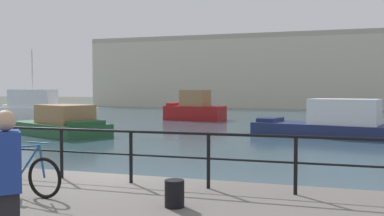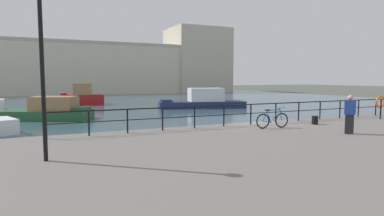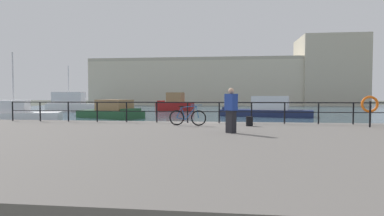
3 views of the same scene
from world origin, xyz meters
TOP-DOWN VIEW (x-y plane):
  - ground_plane at (0.00, 0.00)m, footprint 240.00×240.00m
  - water_basin at (0.00, 30.20)m, footprint 80.00×60.00m
  - quay_promenade at (0.00, -6.50)m, footprint 56.00×13.00m
  - harbor_building at (6.35, 56.67)m, footprint 60.78×11.86m
  - moored_white_yacht at (-10.12, 13.03)m, footprint 7.23×5.45m
  - moored_small_launch at (-6.21, 27.26)m, footprint 5.28×3.09m
  - moored_harbor_tender at (5.43, 17.13)m, footprint 9.83×4.90m
  - quay_railing at (1.70, -0.75)m, footprint 24.45×0.07m
  - parked_bicycle at (-0.55, -2.26)m, footprint 1.77×0.23m
  - mooring_bollard at (2.32, -2.15)m, footprint 0.32×0.32m
  - life_ring_stand at (7.59, -2.03)m, footprint 0.75×0.16m
  - quay_lamp_post at (-10.54, -4.52)m, footprint 0.32×0.32m
  - standing_person at (1.45, -4.94)m, footprint 0.50×0.51m

SIDE VIEW (x-z plane):
  - ground_plane at x=0.00m, z-range 0.00..0.00m
  - water_basin at x=0.00m, z-range 0.00..0.01m
  - quay_promenade at x=0.00m, z-range 0.00..0.83m
  - moored_white_yacht at x=-10.12m, z-range -0.21..1.60m
  - moored_harbor_tender at x=5.43m, z-range -0.27..1.90m
  - moored_small_launch at x=-6.21m, z-range -0.30..2.35m
  - mooring_bollard at x=2.32m, z-range 0.83..1.27m
  - parked_bicycle at x=-0.55m, z-range 0.73..1.71m
  - quay_railing at x=1.70m, z-range 1.03..2.11m
  - standing_person at x=1.45m, z-range 0.85..2.54m
  - life_ring_stand at x=7.59m, z-range 1.11..2.51m
  - quay_lamp_post at x=-10.54m, z-range 1.49..6.40m
  - harbor_building at x=6.35m, z-range -1.89..13.24m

